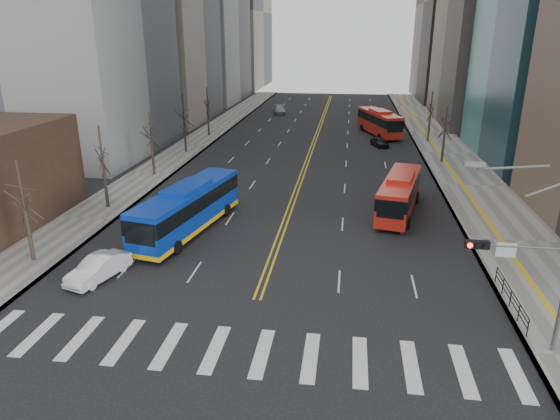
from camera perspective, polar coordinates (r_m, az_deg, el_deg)
name	(u,v)px	position (r m, az deg, el deg)	size (l,w,h in m)	color
ground	(238,351)	(25.50, -4.78, -15.76)	(220.00, 220.00, 0.00)	black
sidewalk_right	(447,153)	(68.03, 18.55, 6.18)	(7.00, 130.00, 0.15)	slate
sidewalk_left	(192,145)	(70.19, -10.06, 7.29)	(5.00, 130.00, 0.15)	slate
crosswalk	(238,351)	(25.50, -4.78, -15.75)	(26.70, 4.00, 0.01)	silver
centerline	(317,135)	(76.81, 4.20, 8.53)	(0.55, 100.00, 0.01)	gold
signal_mast	(538,261)	(25.89, 27.39, -5.16)	(5.37, 0.37, 9.39)	slate
pedestrian_railing	(511,296)	(31.15, 24.88, -8.90)	(0.06, 6.06, 1.02)	black
street_trees	(241,125)	(56.95, -4.47, 9.61)	(35.20, 47.20, 7.60)	#2D201B
blue_bus	(188,207)	(39.26, -10.50, 0.31)	(5.19, 13.24, 3.75)	#0B33AC
red_bus_near	(400,192)	(43.80, 13.52, 2.03)	(4.70, 10.97, 3.40)	red
red_bus_far	(379,121)	(78.01, 11.30, 9.94)	(6.44, 12.18, 3.76)	red
car_white	(98,268)	(33.60, -20.05, -6.26)	(1.59, 4.56, 1.50)	silver
car_dark_mid	(380,142)	(69.95, 11.31, 7.64)	(1.51, 3.75, 1.28)	black
car_silver	(279,110)	(97.37, -0.08, 11.39)	(2.12, 5.21, 1.51)	gray
car_dark_far	(394,118)	(91.07, 12.86, 10.25)	(2.09, 4.54, 1.26)	black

